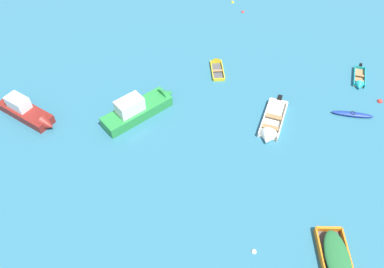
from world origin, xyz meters
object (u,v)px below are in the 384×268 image
rowboat_turquoise_back_row_left (359,82)px  mooring_buoy_trailing (243,12)px  rowboat_white_outer_left (270,129)px  mooring_buoy_between_boats_right (254,252)px  motor_launch_green_foreground_center (141,107)px  rowboat_yellow_midfield_left (216,64)px  motor_launch_maroon_outer_right (28,113)px  mooring_buoy_midfield (380,102)px  kayak_deep_blue_center (352,114)px  mooring_buoy_far_field (233,2)px

rowboat_turquoise_back_row_left → mooring_buoy_trailing: bearing=114.8°
rowboat_white_outer_left → mooring_buoy_between_boats_right: rowboat_white_outer_left is taller
rowboat_turquoise_back_row_left → motor_launch_green_foreground_center: size_ratio=0.47×
rowboat_yellow_midfield_left → rowboat_turquoise_back_row_left: rowboat_yellow_midfield_left is taller
mooring_buoy_trailing → rowboat_turquoise_back_row_left: bearing=-65.2°
motor_launch_maroon_outer_right → rowboat_turquoise_back_row_left: size_ratio=1.60×
rowboat_yellow_midfield_left → mooring_buoy_midfield: size_ratio=7.13×
mooring_buoy_trailing → mooring_buoy_between_boats_right: 25.73m
rowboat_white_outer_left → kayak_deep_blue_center: bearing=1.3°
rowboat_turquoise_back_row_left → mooring_buoy_far_field: (-6.35, 14.81, -0.15)m
rowboat_turquoise_back_row_left → mooring_buoy_trailing: (-5.89, 12.73, -0.15)m
kayak_deep_blue_center → motor_launch_green_foreground_center: motor_launch_green_foreground_center is taller
mooring_buoy_far_field → mooring_buoy_between_boats_right: mooring_buoy_far_field is taller
rowboat_yellow_midfield_left → mooring_buoy_between_boats_right: (-2.41, -16.81, -0.12)m
motor_launch_maroon_outer_right → kayak_deep_blue_center: size_ratio=1.52×
kayak_deep_blue_center → mooring_buoy_far_field: size_ratio=8.95×
mooring_buoy_between_boats_right → mooring_buoy_midfield: bearing=34.7°
rowboat_white_outer_left → motor_launch_maroon_outer_right: bearing=162.6°
mooring_buoy_far_field → rowboat_turquoise_back_row_left: bearing=-66.8°
mooring_buoy_trailing → rowboat_yellow_midfield_left: bearing=-122.4°
kayak_deep_blue_center → mooring_buoy_midfield: size_ratio=7.18×
motor_launch_green_foreground_center → rowboat_turquoise_back_row_left: bearing=-1.7°
rowboat_yellow_midfield_left → rowboat_turquoise_back_row_left: size_ratio=1.04×
motor_launch_maroon_outer_right → mooring_buoy_far_field: size_ratio=13.59×
rowboat_white_outer_left → mooring_buoy_trailing: (3.21, 16.17, -0.21)m
mooring_buoy_midfield → mooring_buoy_trailing: 16.41m
mooring_buoy_trailing → rowboat_white_outer_left: bearing=-101.2°
rowboat_yellow_midfield_left → motor_launch_maroon_outer_right: motor_launch_maroon_outer_right is taller
motor_launch_maroon_outer_right → mooring_buoy_trailing: motor_launch_maroon_outer_right is taller
rowboat_turquoise_back_row_left → kayak_deep_blue_center: bearing=-126.4°
rowboat_yellow_midfield_left → mooring_buoy_between_boats_right: size_ratio=10.01×
mooring_buoy_midfield → mooring_buoy_trailing: (-6.37, 15.12, 0.00)m
rowboat_turquoise_back_row_left → rowboat_white_outer_left: 9.74m
rowboat_yellow_midfield_left → mooring_buoy_midfield: bearing=-32.7°
mooring_buoy_far_field → mooring_buoy_trailing: bearing=-77.6°
kayak_deep_blue_center → motor_launch_green_foreground_center: size_ratio=0.50×
kayak_deep_blue_center → motor_launch_maroon_outer_right: bearing=167.6°
rowboat_yellow_midfield_left → mooring_buoy_far_field: 10.90m
rowboat_yellow_midfield_left → rowboat_white_outer_left: bearing=-78.1°
rowboat_yellow_midfield_left → rowboat_turquoise_back_row_left: 11.91m
motor_launch_green_foreground_center → mooring_buoy_far_field: bearing=50.9°
motor_launch_green_foreground_center → mooring_buoy_trailing: size_ratio=19.28×
motor_launch_maroon_outer_right → motor_launch_green_foreground_center: (8.30, -1.40, 0.09)m
rowboat_white_outer_left → mooring_buoy_far_field: rowboat_white_outer_left is taller
kayak_deep_blue_center → mooring_buoy_midfield: bearing=17.3°
motor_launch_maroon_outer_right → motor_launch_green_foreground_center: bearing=-9.6°
rowboat_yellow_midfield_left → motor_launch_green_foreground_center: bearing=-148.4°
kayak_deep_blue_center → mooring_buoy_between_boats_right: size_ratio=10.09×
mooring_buoy_trailing → mooring_buoy_between_boats_right: size_ratio=1.06×
rowboat_yellow_midfield_left → motor_launch_maroon_outer_right: (-15.38, -2.96, 0.40)m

